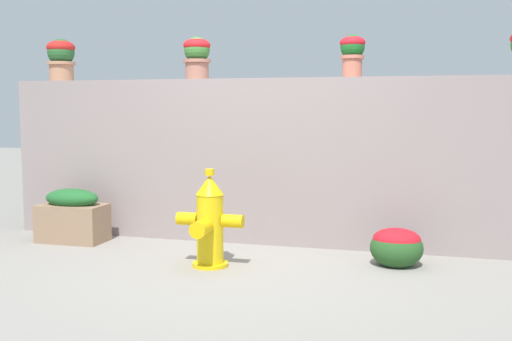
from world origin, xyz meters
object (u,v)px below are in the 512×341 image
Objects in this scene: flower_bush_left at (397,245)px; potted_plant_0 at (61,57)px; potted_plant_2 at (352,51)px; potted_plant_1 at (197,55)px; fire_hydrant at (209,223)px; planter_box at (73,216)px.

potted_plant_0 is at bearing 169.33° from flower_bush_left.
potted_plant_0 reaches higher than flower_bush_left.
potted_plant_0 is at bearing 179.66° from potted_plant_2.
potted_plant_1 is 0.95× the size of flower_bush_left.
potted_plant_2 is 0.49× the size of fire_hydrant.
potted_plant_0 is 2.66m from fire_hydrant.
potted_plant_0 is 1.69m from planter_box.
potted_plant_0 is 0.69× the size of planter_box.
potted_plant_2 is 1.76m from flower_bush_left.
potted_plant_0 reaches higher than potted_plant_2.
planter_box is at bearing -154.77° from potted_plant_1.
potted_plant_1 is 2.56m from flower_bush_left.
potted_plant_2 is 0.90× the size of flower_bush_left.
flower_bush_left is at bearing -54.40° from potted_plant_2.
planter_box is (-2.98, 0.09, 0.07)m from flower_bush_left.
fire_hydrant is at bearing -133.26° from potted_plant_2.
planter_box reaches higher than flower_bush_left.
fire_hydrant is at bearing -18.23° from planter_box.
potted_plant_1 is 1.80m from fire_hydrant.
flower_bush_left is 2.98m from planter_box.
potted_plant_2 is at bearing 125.60° from flower_bush_left.
potted_plant_2 is at bearing 11.89° from planter_box.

